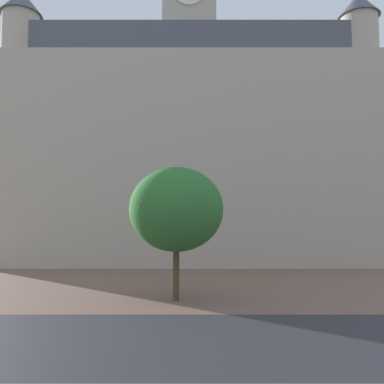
{
  "coord_description": "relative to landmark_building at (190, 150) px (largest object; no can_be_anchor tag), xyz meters",
  "views": [
    {
      "loc": [
        -0.05,
        -2.53,
        3.1
      ],
      "look_at": [
        -0.04,
        11.47,
        4.25
      ],
      "focal_mm": 37.81,
      "sensor_mm": 36.0,
      "label": 1
    }
  ],
  "objects": [
    {
      "name": "ground_plane",
      "position": [
        0.22,
        -22.56,
        -9.67
      ],
      "size": [
        120.0,
        120.0,
        0.0
      ],
      "primitive_type": "plane",
      "color": "brown"
    },
    {
      "name": "street_asphalt_strip",
      "position": [
        0.22,
        -23.83,
        -9.67
      ],
      "size": [
        120.0,
        6.08,
        0.0
      ],
      "primitive_type": "cube",
      "color": "#2D2D33",
      "rests_on": "ground_plane"
    },
    {
      "name": "landmark_building",
      "position": [
        0.0,
        0.0,
        0.0
      ],
      "size": [
        29.61,
        13.03,
        30.62
      ],
      "color": "#B2A893",
      "rests_on": "ground_plane"
    },
    {
      "name": "tree_curb_far",
      "position": [
        -0.49,
        -18.21,
        -5.92
      ],
      "size": [
        3.93,
        3.93,
        5.53
      ],
      "color": "#4C3823",
      "rests_on": "ground_plane"
    }
  ]
}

